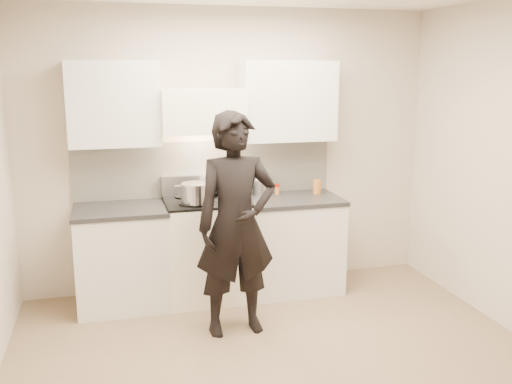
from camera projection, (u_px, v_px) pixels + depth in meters
ground_plane at (282, 365)px, 4.18m from camera, size 4.00×4.00×0.00m
room_shell at (262, 143)px, 4.18m from camera, size 4.04×3.54×2.70m
stove at (207, 249)px, 5.35m from camera, size 0.76×0.65×0.96m
counter_right at (291, 243)px, 5.56m from camera, size 0.92×0.67×0.92m
counter_left at (122, 257)px, 5.16m from camera, size 0.82×0.67×0.92m
wok at (220, 184)px, 5.40m from camera, size 0.38×0.46×0.31m
stock_pot at (196, 193)px, 5.06m from camera, size 0.37×0.31×0.18m
utensil_crock at (257, 186)px, 5.56m from camera, size 0.10×0.10×0.27m
spice_jar at (277, 189)px, 5.59m from camera, size 0.05×0.05×0.10m
oil_glass at (317, 187)px, 5.62m from camera, size 0.08×0.08×0.14m
person at (236, 225)px, 4.56m from camera, size 0.69×0.48×1.81m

